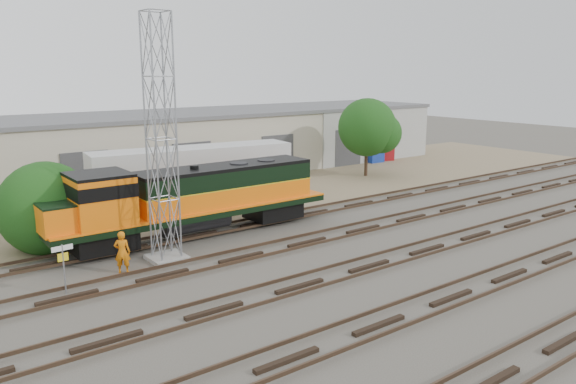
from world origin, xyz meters
TOP-DOWN VIEW (x-y plane):
  - ground at (0.00, 0.00)m, footprint 140.00×140.00m
  - dirt_strip at (0.00, 15.00)m, footprint 80.00×16.00m
  - tracks at (0.00, -3.00)m, footprint 80.00×20.40m
  - warehouse at (0.04, 22.98)m, footprint 58.40×10.40m
  - locomotive at (-4.27, 6.00)m, footprint 15.61×2.74m
  - signal_tower at (-6.87, 3.50)m, footprint 1.66×1.66m
  - sign_post at (-11.88, 2.12)m, footprint 0.84×0.11m
  - worker at (-9.16, 3.04)m, footprint 0.83×0.75m
  - semi_trailer at (-0.77, 11.72)m, footprint 13.13×4.13m
  - dumpster_blue at (21.38, 17.97)m, footprint 1.66×1.56m
  - dumpster_red at (23.09, 18.13)m, footprint 1.84×1.78m
  - tree_mid at (-10.61, 8.41)m, footprint 4.91×4.68m
  - tree_east at (15.95, 13.01)m, footprint 5.05×4.81m

SIDE VIEW (x-z plane):
  - ground at x=0.00m, z-range 0.00..0.00m
  - dirt_strip at x=0.00m, z-range 0.00..0.02m
  - tracks at x=0.00m, z-range -0.06..0.22m
  - dumpster_red at x=23.09m, z-range 0.00..1.40m
  - dumpster_blue at x=21.38m, z-range 0.00..1.50m
  - worker at x=-9.16m, z-range 0.00..1.91m
  - sign_post at x=-11.88m, z-range 0.41..2.46m
  - tree_mid at x=-10.61m, z-range -0.40..4.28m
  - locomotive at x=-4.27m, z-range 0.30..4.05m
  - semi_trailer at x=-0.77m, z-range 0.51..4.49m
  - warehouse at x=0.04m, z-range 0.00..5.30m
  - tree_east at x=15.95m, z-range 0.72..7.21m
  - signal_tower at x=-6.87m, z-range -0.15..11.11m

